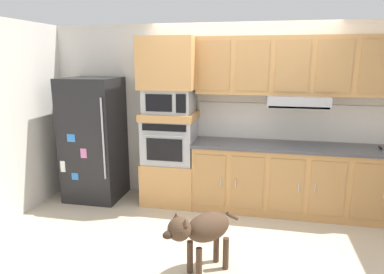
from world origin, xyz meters
name	(u,v)px	position (x,y,z in m)	size (l,w,h in m)	color
ground_plane	(230,232)	(0.00, 0.00, 0.00)	(9.60, 9.60, 0.00)	beige
back_kitchen_wall	(240,114)	(0.00, 1.11, 1.25)	(6.20, 0.12, 2.50)	silver
side_panel_left	(13,120)	(-2.80, 0.00, 1.25)	(0.12, 7.10, 2.50)	silver
refrigerator	(94,139)	(-2.06, 0.68, 0.88)	(0.76, 0.73, 1.76)	black
oven_base_cabinet	(171,181)	(-0.94, 0.75, 0.30)	(0.74, 0.62, 0.60)	tan
built_in_oven	(170,140)	(-0.94, 0.75, 0.90)	(0.70, 0.62, 0.60)	#A8AAAF
appliance_mid_shelf	(170,116)	(-0.94, 0.75, 1.25)	(0.74, 0.62, 0.10)	tan
microwave	(169,101)	(-0.94, 0.75, 1.46)	(0.64, 0.54, 0.32)	#A8AAAF
appliance_upper_cabinet	(169,63)	(-0.94, 0.75, 1.96)	(0.74, 0.62, 0.68)	tan
lower_cabinet_run	(304,181)	(0.89, 0.75, 0.44)	(2.92, 0.63, 0.88)	tan
countertop_slab	(306,147)	(0.89, 0.75, 0.90)	(2.96, 0.64, 0.04)	#4C4C51
backsplash_panel	(305,123)	(0.89, 1.04, 1.17)	(2.96, 0.02, 0.50)	silver
upper_cabinet_with_hood	(310,68)	(0.88, 0.87, 1.90)	(2.92, 0.48, 0.88)	tan
screwdriver	(381,148)	(1.79, 0.77, 0.93)	(0.14, 0.12, 0.03)	black
dog	(202,230)	(-0.19, -0.87, 0.45)	(0.65, 0.67, 0.67)	#473323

